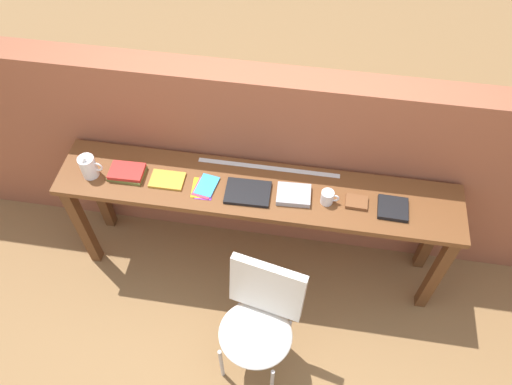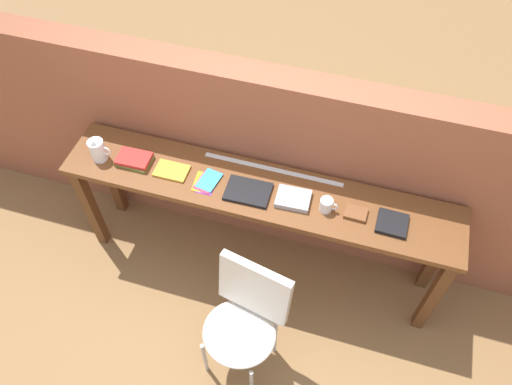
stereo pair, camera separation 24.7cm
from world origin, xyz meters
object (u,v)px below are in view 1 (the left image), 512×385
object	(u,v)px
book_stack_leftmost	(127,172)
magazine_cycling	(167,180)
pitcher_white	(89,167)
book_repair_rightmost	(393,208)
pamphlet_pile_colourful	(204,187)
chair_white_moulded	(259,319)
leather_journal_brown	(357,202)
mug	(328,197)
book_open_centre	(248,192)

from	to	relation	value
book_stack_leftmost	magazine_cycling	xyz separation A→B (m)	(0.26, -0.01, -0.01)
pitcher_white	book_repair_rightmost	world-z (taller)	pitcher_white
book_stack_leftmost	pamphlet_pile_colourful	world-z (taller)	book_stack_leftmost
chair_white_moulded	leather_journal_brown	xyz separation A→B (m)	(0.48, 0.66, 0.37)
mug	pamphlet_pile_colourful	bearing A→B (deg)	-179.18
pitcher_white	book_repair_rightmost	xyz separation A→B (m)	(1.85, 0.02, -0.06)
book_open_centre	leather_journal_brown	size ratio (longest dim) A/B	2.09
book_open_centre	leather_journal_brown	xyz separation A→B (m)	(0.65, 0.03, 0.00)
magazine_cycling	pamphlet_pile_colourful	distance (m)	0.24
book_repair_rightmost	leather_journal_brown	bearing A→B (deg)	177.96
chair_white_moulded	pamphlet_pile_colourful	world-z (taller)	same
magazine_cycling	pitcher_white	bearing A→B (deg)	-177.44
pamphlet_pile_colourful	book_repair_rightmost	world-z (taller)	book_repair_rightmost
magazine_cycling	book_repair_rightmost	xyz separation A→B (m)	(1.37, -0.01, 0.01)
mug	book_stack_leftmost	bearing A→B (deg)	179.18
chair_white_moulded	pitcher_white	distance (m)	1.38
pamphlet_pile_colourful	book_open_centre	size ratio (longest dim) A/B	0.73
book_stack_leftmost	magazine_cycling	size ratio (longest dim) A/B	1.07
chair_white_moulded	pamphlet_pile_colourful	distance (m)	0.85
magazine_cycling	book_repair_rightmost	bearing A→B (deg)	-0.81
leather_journal_brown	book_open_centre	bearing A→B (deg)	-176.07
pitcher_white	leather_journal_brown	world-z (taller)	pitcher_white
magazine_cycling	mug	distance (m)	0.99
chair_white_moulded	mug	xyz separation A→B (m)	(0.31, 0.64, 0.40)
mug	chair_white_moulded	bearing A→B (deg)	-115.67
chair_white_moulded	book_stack_leftmost	size ratio (longest dim) A/B	4.00
leather_journal_brown	pamphlet_pile_colourful	bearing A→B (deg)	-176.83
pamphlet_pile_colourful	leather_journal_brown	distance (m)	0.92
chair_white_moulded	book_repair_rightmost	world-z (taller)	book_repair_rightmost
book_stack_leftmost	magazine_cycling	world-z (taller)	book_stack_leftmost
mug	book_repair_rightmost	bearing A→B (deg)	0.44
pitcher_white	mug	distance (m)	1.47
book_stack_leftmost	mug	world-z (taller)	mug
chair_white_moulded	book_open_centre	size ratio (longest dim) A/B	3.28
book_open_centre	pitcher_white	bearing A→B (deg)	178.85
book_stack_leftmost	mug	xyz separation A→B (m)	(1.24, -0.02, 0.02)
book_stack_leftmost	leather_journal_brown	world-z (taller)	book_stack_leftmost
pamphlet_pile_colourful	mug	world-z (taller)	mug
pamphlet_pile_colourful	book_repair_rightmost	distance (m)	1.14
chair_white_moulded	book_open_centre	bearing A→B (deg)	105.00
book_open_centre	book_stack_leftmost	bearing A→B (deg)	176.42
magazine_cycling	book_open_centre	distance (m)	0.51
pamphlet_pile_colourful	book_open_centre	xyz separation A→B (m)	(0.27, -0.00, 0.00)
magazine_cycling	book_open_centre	size ratio (longest dim) A/B	0.77
leather_journal_brown	book_repair_rightmost	world-z (taller)	book_repair_rightmost
magazine_cycling	mug	bearing A→B (deg)	-1.10
chair_white_moulded	book_repair_rightmost	bearing A→B (deg)	42.81
book_open_centre	book_repair_rightmost	bearing A→B (deg)	-0.41
book_open_centre	magazine_cycling	bearing A→B (deg)	176.16
chair_white_moulded	pamphlet_pile_colourful	bearing A→B (deg)	124.79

